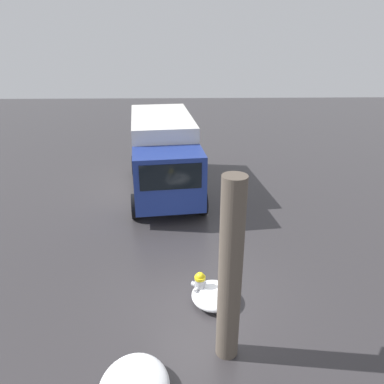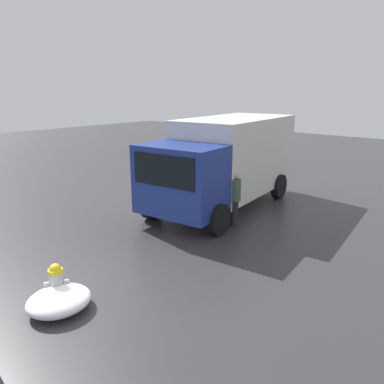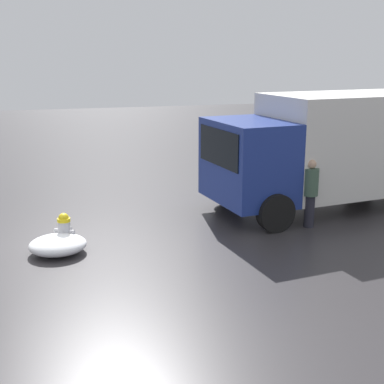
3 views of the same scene
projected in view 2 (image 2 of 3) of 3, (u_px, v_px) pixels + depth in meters
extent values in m
plane|color=#333033|center=(58.00, 299.00, 7.26)|extent=(60.00, 60.00, 0.00)
cylinder|color=#B7B7BC|center=(57.00, 286.00, 7.18)|extent=(0.26, 0.26, 0.57)
cylinder|color=yellow|center=(55.00, 271.00, 7.10)|extent=(0.27, 0.27, 0.07)
sphere|color=yellow|center=(55.00, 269.00, 7.09)|extent=(0.22, 0.22, 0.22)
cylinder|color=#B7B7BC|center=(57.00, 279.00, 7.33)|extent=(0.15, 0.14, 0.11)
cylinder|color=#B7B7BC|center=(47.00, 284.00, 7.12)|extent=(0.13, 0.13, 0.09)
cylinder|color=#B7B7BC|center=(66.00, 282.00, 7.22)|extent=(0.13, 0.13, 0.09)
cube|color=navy|center=(181.00, 179.00, 10.70)|extent=(1.88, 2.58, 1.98)
cube|color=black|center=(163.00, 171.00, 9.95)|extent=(0.27, 2.02, 0.87)
cube|color=silver|center=(235.00, 154.00, 13.23)|extent=(5.18, 2.97, 2.54)
cylinder|color=black|center=(218.00, 219.00, 10.37)|extent=(0.93, 0.38, 0.90)
cylinder|color=black|center=(152.00, 205.00, 11.69)|extent=(0.93, 0.38, 0.90)
cylinder|color=black|center=(279.00, 186.00, 13.89)|extent=(0.93, 0.38, 0.90)
cylinder|color=black|center=(222.00, 178.00, 15.20)|extent=(0.93, 0.38, 0.90)
cylinder|color=#23232D|center=(234.00, 213.00, 11.12)|extent=(0.24, 0.24, 0.77)
cylinder|color=#3F5947|center=(235.00, 190.00, 10.93)|extent=(0.35, 0.35, 0.64)
sphere|color=tan|center=(235.00, 176.00, 10.82)|extent=(0.21, 0.21, 0.21)
ellipsoid|color=white|center=(59.00, 301.00, 6.88)|extent=(1.17, 1.10, 0.37)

